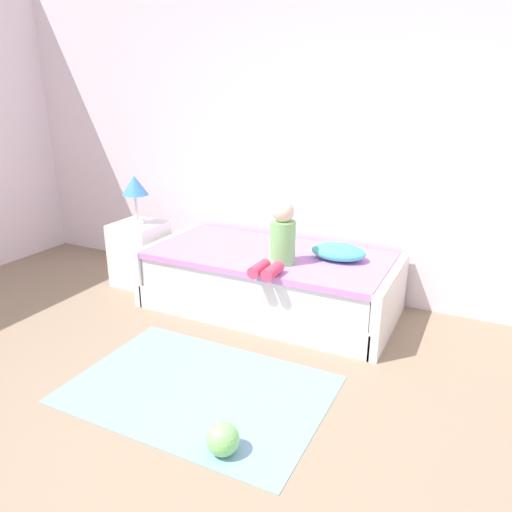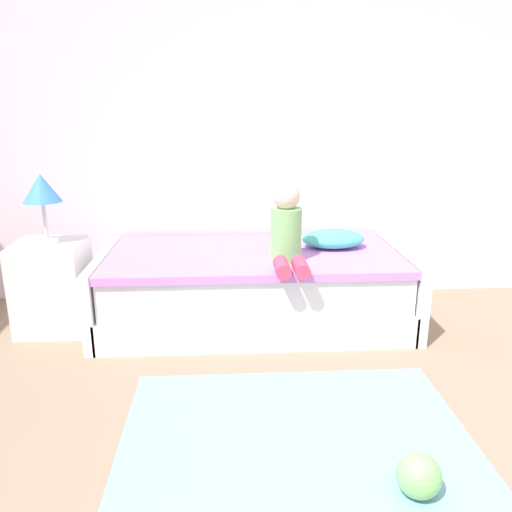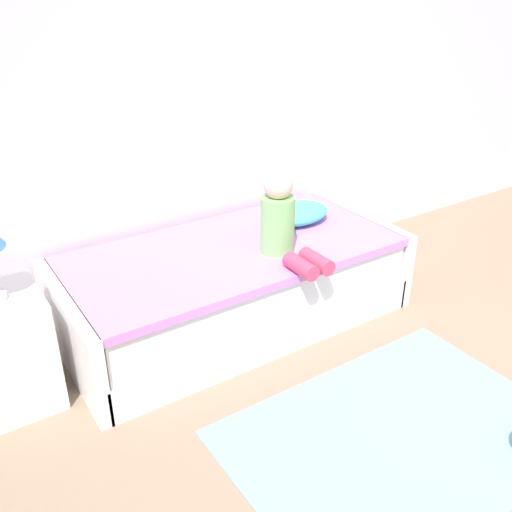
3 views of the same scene
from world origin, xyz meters
name	(u,v)px [view 1 (image 1 of 3)]	position (x,y,z in m)	size (l,w,h in m)	color
ground_plane	(192,489)	(0.00, 0.00, 0.00)	(9.20, 9.20, 0.00)	gray
wall_rear	(359,133)	(0.00, 2.60, 1.45)	(7.20, 0.10, 2.90)	white
bed	(269,281)	(-0.53, 2.00, 0.25)	(2.11, 1.00, 0.50)	white
nightstand	(140,253)	(-1.88, 1.96, 0.30)	(0.44, 0.44, 0.60)	white
table_lamp	(135,188)	(-1.88, 1.96, 0.94)	(0.24, 0.24, 0.45)	silver
child_figure	(280,240)	(-0.34, 1.77, 0.70)	(0.20, 0.51, 0.50)	#7FC672
pillow	(338,252)	(0.03, 2.10, 0.56)	(0.44, 0.30, 0.13)	#4CCCBC
toy_ball	(223,439)	(0.01, 0.28, 0.09)	(0.18, 0.18, 0.18)	#7FD872
area_rug	(199,389)	(-0.41, 0.70, 0.00)	(1.60, 1.10, 0.01)	#7AA8CC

